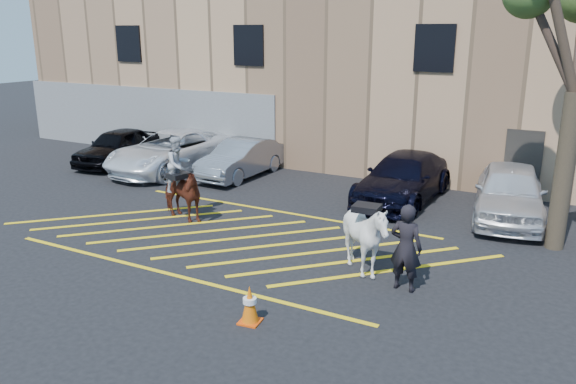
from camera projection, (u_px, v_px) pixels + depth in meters
The scene contains 12 objects.
ground at pixel (241, 235), 14.66m from camera, with size 90.00×90.00×0.00m, color black.
car_black_suv at pixel (118, 147), 22.29m from camera, with size 1.66×4.14×1.41m, color black.
car_white_pickup at pixel (172, 151), 21.16m from camera, with size 2.52×5.47×1.52m, color white.
car_silver_sedan at pixel (241, 159), 20.35m from camera, with size 1.42×4.07×1.34m, color gray.
car_blue_suv at pixel (404, 178), 17.50m from camera, with size 2.01×4.94×1.43m, color black.
car_white_suv at pixel (510, 192), 15.75m from camera, with size 1.84×4.57×1.56m, color silver.
handler at pixel (406, 248), 11.36m from camera, with size 0.67×0.44×1.84m, color black.
warehouse at pixel (391, 67), 23.82m from camera, with size 32.42×10.20×7.30m.
hatching_zone at pixel (235, 239), 14.41m from camera, with size 12.60×5.12×0.01m.
mounted_bay at pixel (179, 187), 15.61m from camera, with size 1.95×1.24×2.38m.
saddled_white at pixel (366, 237), 12.09m from camera, with size 1.46×1.62×1.71m.
traffic_cone at pixel (250, 304), 10.19m from camera, with size 0.42×0.42×0.73m.
Camera 1 is at (7.57, -11.57, 5.16)m, focal length 35.00 mm.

